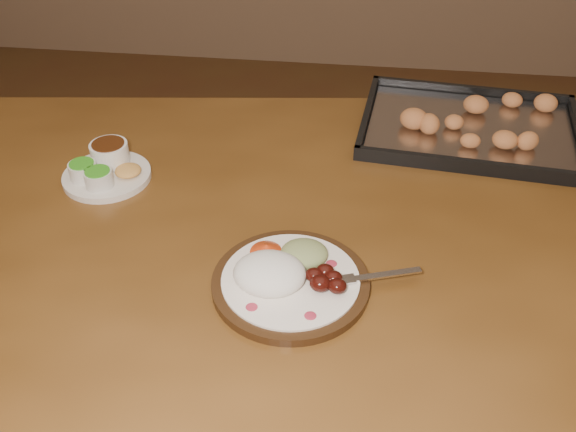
# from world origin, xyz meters

# --- Properties ---
(ground) EXTENTS (4.00, 4.00, 0.00)m
(ground) POSITION_xyz_m (0.00, 0.00, 0.00)
(ground) COLOR brown
(ground) RESTS_ON ground
(dining_table) EXTENTS (1.60, 1.07, 0.75)m
(dining_table) POSITION_xyz_m (0.12, -0.29, 0.65)
(dining_table) COLOR brown
(dining_table) RESTS_ON ground
(dinner_plate) EXTENTS (0.31, 0.24, 0.05)m
(dinner_plate) POSITION_xyz_m (0.14, -0.45, 0.77)
(dinner_plate) COLOR #311D0D
(dinner_plate) RESTS_ON dining_table
(condiment_saucer) EXTENTS (0.16, 0.16, 0.05)m
(condiment_saucer) POSITION_xyz_m (-0.23, -0.20, 0.77)
(condiment_saucer) COLOR silver
(condiment_saucer) RESTS_ON dining_table
(baking_tray) EXTENTS (0.47, 0.37, 0.05)m
(baking_tray) POSITION_xyz_m (0.46, 0.05, 0.76)
(baking_tray) COLOR black
(baking_tray) RESTS_ON dining_table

